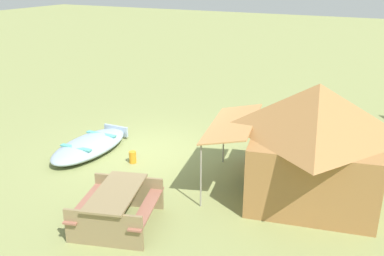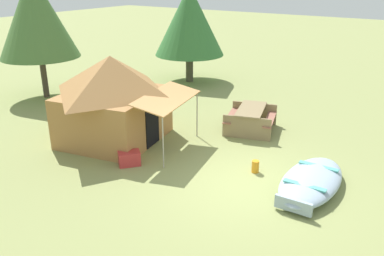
% 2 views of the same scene
% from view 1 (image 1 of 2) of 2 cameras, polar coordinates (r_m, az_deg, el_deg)
% --- Properties ---
extents(ground_plane, '(80.00, 80.00, 0.00)m').
position_cam_1_polar(ground_plane, '(11.95, -5.82, -3.39)').
color(ground_plane, '#878F52').
extents(beached_rowboat, '(2.81, 1.34, 0.39)m').
position_cam_1_polar(beached_rowboat, '(12.24, -13.42, -2.25)').
color(beached_rowboat, '#97ABBF').
rests_on(beached_rowboat, ground_plane).
extents(canvas_cabin_tent, '(3.50, 4.15, 2.58)m').
position_cam_1_polar(canvas_cabin_tent, '(9.64, 15.87, -1.45)').
color(canvas_cabin_tent, '#A3703E').
rests_on(canvas_cabin_tent, ground_plane).
extents(picnic_table, '(2.02, 1.90, 0.75)m').
position_cam_1_polar(picnic_table, '(8.67, -9.93, -9.87)').
color(picnic_table, '#89744F').
rests_on(picnic_table, ground_plane).
extents(cooler_box, '(0.67, 0.64, 0.38)m').
position_cam_1_polar(cooler_box, '(11.38, 8.90, -3.75)').
color(cooler_box, '#B73131').
rests_on(cooler_box, ground_plane).
extents(fuel_can, '(0.26, 0.26, 0.32)m').
position_cam_1_polar(fuel_can, '(11.38, -7.89, -3.86)').
color(fuel_can, orange).
rests_on(fuel_can, ground_plane).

